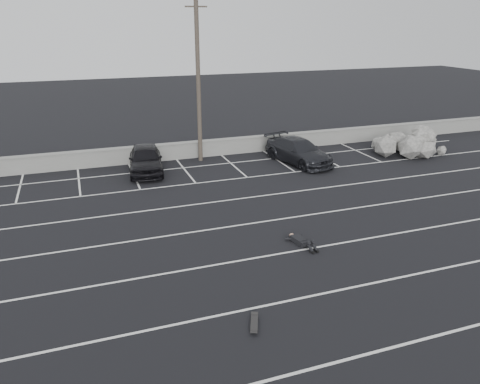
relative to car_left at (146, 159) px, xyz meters
name	(u,v)px	position (x,y,z in m)	size (l,w,h in m)	color
ground	(304,250)	(4.21, -11.95, -0.79)	(120.00, 120.00, 0.00)	black
seawall	(206,148)	(4.21, 2.05, -0.24)	(50.00, 0.45, 1.06)	gray
stall_lines	(260,209)	(4.13, -7.55, -0.79)	(36.00, 20.05, 0.01)	silver
car_left	(146,159)	(0.00, 0.00, 0.00)	(1.87, 4.65, 1.58)	black
car_right	(299,151)	(9.22, -1.29, -0.05)	(2.08, 5.11, 1.48)	black
utility_pole	(198,81)	(3.62, 1.25, 4.13)	(1.30, 0.26, 9.72)	#4C4238
trash_bin	(288,145)	(9.70, 1.30, -0.32)	(0.65, 0.65, 0.92)	#28292B
riprap_pile	(407,145)	(16.90, -1.83, -0.18)	(5.51, 4.48, 1.54)	gray
person	(298,238)	(4.27, -11.31, -0.58)	(1.22, 2.25, 0.43)	black
skateboard	(254,323)	(0.63, -15.77, -0.71)	(0.52, 0.84, 0.10)	black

